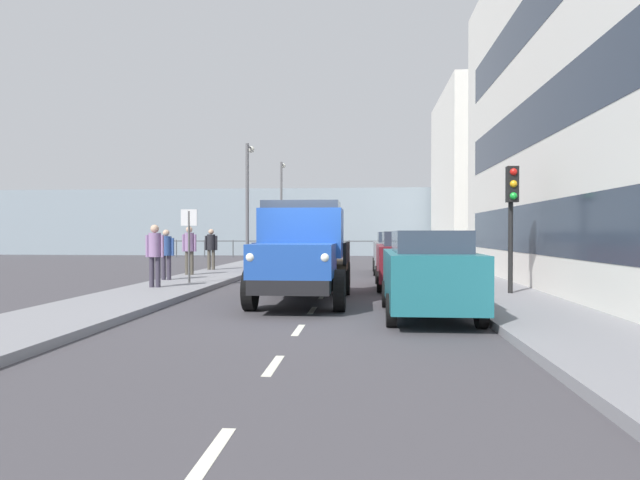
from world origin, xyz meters
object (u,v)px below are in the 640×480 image
car_grey_kerbside_2 (396,252)px  street_sign (189,233)px  pedestrian_strolling (189,246)px  pedestrian_by_lamp (211,246)px  car_maroon_kerbside_1 (407,259)px  car_navy_oppositeside_0 (283,251)px  pedestrian_couple_a (155,250)px  traffic_light_near (512,201)px  lamp_post_promenade (248,192)px  pedestrian_near_railing (166,250)px  car_teal_kerbside_near (428,272)px  lamp_post_far (282,200)px  truck_vintage_blue (302,254)px

car_grey_kerbside_2 → street_sign: 9.33m
pedestrian_strolling → pedestrian_by_lamp: (-0.02, -2.80, -0.05)m
car_maroon_kerbside_1 → pedestrian_strolling: bearing=-20.1°
car_grey_kerbside_2 → car_navy_oppositeside_0: bearing=-3.8°
pedestrian_strolling → pedestrian_couple_a: bearing=96.5°
traffic_light_near → lamp_post_promenade: size_ratio=0.56×
pedestrian_strolling → traffic_light_near: (-10.11, 5.46, 1.28)m
pedestrian_near_railing → street_sign: size_ratio=0.73×
traffic_light_near → lamp_post_promenade: 14.73m
car_navy_oppositeside_0 → pedestrian_couple_a: (2.37, 8.28, 0.29)m
car_teal_kerbside_near → car_maroon_kerbside_1: 5.76m
car_maroon_kerbside_1 → lamp_post_promenade: (6.79, -8.78, 2.71)m
street_sign → pedestrian_strolling: bearing=-72.0°
pedestrian_by_lamp → lamp_post_far: 15.00m
car_teal_kerbside_near → pedestrian_by_lamp: (7.67, -11.37, 0.25)m
car_grey_kerbside_2 → lamp_post_promenade: (6.79, -2.68, 2.72)m
truck_vintage_blue → lamp_post_far: size_ratio=0.89×
pedestrian_strolling → street_sign: (-1.04, 3.20, 0.49)m
car_navy_oppositeside_0 → traffic_light_near: traffic_light_near is taller
lamp_post_far → street_sign: (-0.33, 20.73, -2.25)m
pedestrian_near_railing → pedestrian_strolling: pedestrian_strolling is taller
pedestrian_strolling → pedestrian_by_lamp: pedestrian_strolling is taller
street_sign → car_grey_kerbside_2: bearing=-135.6°
car_navy_oppositeside_0 → lamp_post_promenade: size_ratio=0.81×
car_maroon_kerbside_1 → pedestrian_strolling: size_ratio=2.42×
truck_vintage_blue → traffic_light_near: traffic_light_near is taller
lamp_post_promenade → lamp_post_far: (0.18, -11.55, 0.32)m
car_maroon_kerbside_1 → pedestrian_by_lamp: bearing=-36.2°
car_teal_kerbside_near → truck_vintage_blue: bearing=-34.0°
truck_vintage_blue → pedestrian_near_railing: size_ratio=3.45×
car_grey_kerbside_2 → pedestrian_near_railing: (7.74, 5.51, 0.21)m
pedestrian_strolling → lamp_post_far: size_ratio=0.28×
car_grey_kerbside_2 → pedestrian_by_lamp: pedestrian_by_lamp is taller
car_grey_kerbside_2 → lamp_post_far: 16.13m
truck_vintage_blue → car_teal_kerbside_near: bearing=146.0°
pedestrian_strolling → lamp_post_promenade: lamp_post_promenade is taller
car_maroon_kerbside_1 → pedestrian_by_lamp: size_ratio=2.53×
car_navy_oppositeside_0 → pedestrian_strolling: size_ratio=2.63×
car_teal_kerbside_near → traffic_light_near: bearing=-127.9°
lamp_post_promenade → car_navy_oppositeside_0: bearing=130.3°
traffic_light_near → car_teal_kerbside_near: bearing=52.1°
truck_vintage_blue → street_sign: 5.25m
pedestrian_near_railing → traffic_light_near: size_ratio=0.51×
lamp_post_far → truck_vintage_blue: bearing=99.9°
car_maroon_kerbside_1 → traffic_light_near: size_ratio=1.34×
pedestrian_near_railing → truck_vintage_blue: bearing=137.9°
car_navy_oppositeside_0 → pedestrian_strolling: bearing=51.3°
car_teal_kerbside_near → lamp_post_promenade: lamp_post_promenade is taller
pedestrian_couple_a → pedestrian_by_lamp: bearing=-86.1°
pedestrian_near_railing → street_sign: bearing=137.6°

